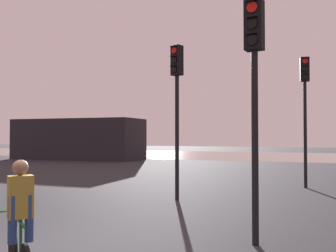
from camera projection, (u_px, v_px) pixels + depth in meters
name	position (u px, v px, depth m)	size (l,w,h in m)	color
water_strip	(258.00, 156.00, 35.68)	(80.00, 16.00, 0.01)	#9E937F
distant_building	(78.00, 139.00, 30.88)	(10.55, 4.00, 3.28)	black
traffic_light_near_right	(254.00, 74.00, 6.66)	(0.36, 0.37, 4.35)	black
traffic_light_center	(177.00, 93.00, 11.26)	(0.39, 0.41, 4.65)	black
traffic_light_far_right	(305.00, 97.00, 13.87)	(0.35, 0.37, 4.85)	black
cyclist	(20.00, 222.00, 4.79)	(1.34, 1.13, 1.62)	black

